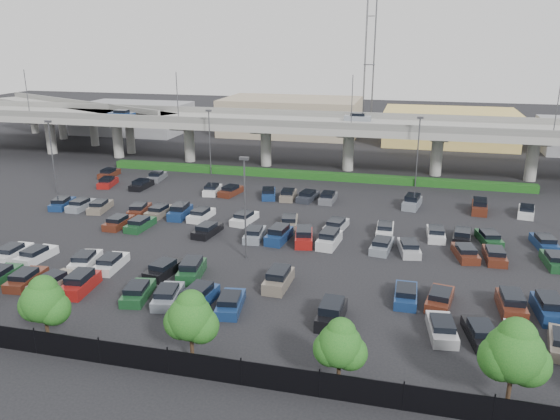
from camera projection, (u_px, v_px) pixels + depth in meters
name	position (u px, v px, depth m)	size (l,w,h in m)	color
ground	(267.00, 232.00, 61.91)	(280.00, 280.00, 0.00)	black
overpass	(317.00, 127.00, 89.40)	(150.00, 13.00, 15.80)	#97968F
on_ramp	(78.00, 110.00, 111.70)	(50.93, 30.13, 8.80)	#97968F
hedge	(310.00, 175.00, 84.84)	(66.00, 1.60, 1.10)	#123E12
fence	(153.00, 360.00, 35.77)	(70.00, 0.10, 2.00)	black
tree_row	(171.00, 315.00, 36.16)	(65.07, 3.66, 5.94)	#332316
parked_cars	(254.00, 241.00, 57.53)	(63.13, 41.62, 1.67)	#292D36
light_poles	(237.00, 172.00, 62.82)	(66.90, 48.38, 10.30)	#46474B
distant_buildings	(401.00, 123.00, 115.02)	(138.00, 24.00, 9.00)	gray
comm_tower	(369.00, 62.00, 124.62)	(2.40, 2.40, 30.00)	#46474B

